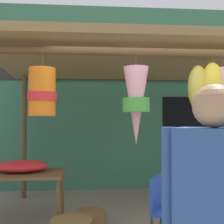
{
  "coord_description": "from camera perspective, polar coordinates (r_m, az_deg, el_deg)",
  "views": [
    {
      "loc": [
        -0.75,
        -3.52,
        1.54
      ],
      "look_at": [
        -0.38,
        1.1,
        1.64
      ],
      "focal_mm": 44.77,
      "sensor_mm": 36.0,
      "label": 1
    }
  ],
  "objects": [
    {
      "name": "shop_facade",
      "position": [
        6.21,
        2.48,
        2.92
      ],
      "size": [
        11.46,
        0.29,
        3.98
      ],
      "color": "#387056",
      "rests_on": "ground_plane"
    },
    {
      "name": "market_stall_canopy",
      "position": [
        4.38,
        5.29,
        8.31
      ],
      "size": [
        4.25,
        2.52,
        2.66
      ],
      "color": "brown",
      "rests_on": "ground_plane"
    },
    {
      "name": "display_table",
      "position": [
        4.36,
        -19.04,
        -12.62
      ],
      "size": [
        1.38,
        0.73,
        0.75
      ],
      "color": "brown",
      "rests_on": "ground_plane"
    },
    {
      "name": "flower_heap_on_table",
      "position": [
        4.37,
        -17.79,
        -10.47
      ],
      "size": [
        0.76,
        0.53,
        0.17
      ],
      "color": "red",
      "rests_on": "display_table"
    },
    {
      "name": "folding_chair",
      "position": [
        3.53,
        10.74,
        -18.29
      ],
      "size": [
        0.55,
        0.55,
        0.84
      ],
      "color": "#2347A8",
      "rests_on": "ground_plane"
    },
    {
      "name": "wicker_basket_spare",
      "position": [
        4.3,
        -4.43,
        -20.82
      ],
      "size": [
        0.45,
        0.45,
        0.2
      ],
      "primitive_type": "cylinder",
      "color": "brown",
      "rests_on": "ground_plane"
    },
    {
      "name": "shopper_by_bananas",
      "position": [
        1.67,
        20.33,
        -19.31
      ],
      "size": [
        0.5,
        0.41,
        1.72
      ],
      "color": "#B23347",
      "rests_on": "ground_plane"
    }
  ]
}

